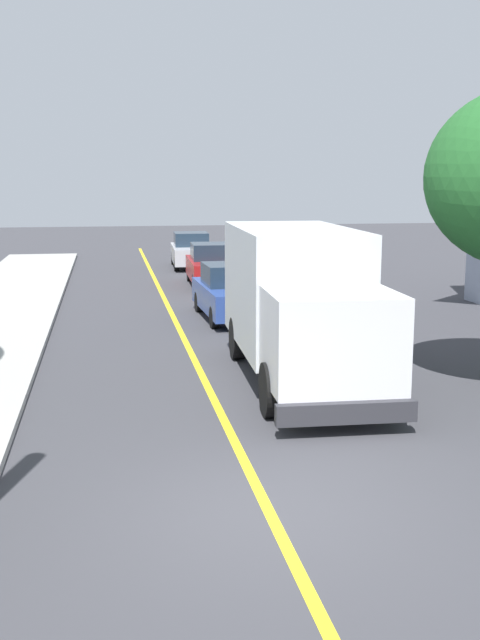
# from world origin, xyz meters

# --- Properties ---
(ground_plane) EXTENTS (120.00, 120.00, 0.00)m
(ground_plane) POSITION_xyz_m (0.00, 0.00, 0.00)
(ground_plane) COLOR #38383D
(centre_line_yellow) EXTENTS (0.16, 56.00, 0.01)m
(centre_line_yellow) POSITION_xyz_m (0.00, 10.00, 0.00)
(centre_line_yellow) COLOR gold
(centre_line_yellow) RESTS_ON ground
(box_truck) EXTENTS (2.66, 7.26, 3.20)m
(box_truck) POSITION_xyz_m (2.01, 6.55, 1.77)
(box_truck) COLOR silver
(box_truck) RESTS_ON ground
(parked_car_near) EXTENTS (1.97, 4.47, 1.67)m
(parked_car_near) POSITION_xyz_m (1.75, 13.85, 0.79)
(parked_car_near) COLOR #2D4793
(parked_car_near) RESTS_ON ground
(parked_car_mid) EXTENTS (1.93, 4.45, 1.67)m
(parked_car_mid) POSITION_xyz_m (2.16, 21.24, 0.79)
(parked_car_mid) COLOR maroon
(parked_car_mid) RESTS_ON ground
(parked_car_far) EXTENTS (1.96, 4.46, 1.67)m
(parked_car_far) POSITION_xyz_m (2.02, 27.61, 0.79)
(parked_car_far) COLOR #B7B7BC
(parked_car_far) RESTS_ON ground
(stop_sign) EXTENTS (0.80, 0.10, 2.65)m
(stop_sign) POSITION_xyz_m (4.83, 11.72, 1.86)
(stop_sign) COLOR gray
(stop_sign) RESTS_ON ground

